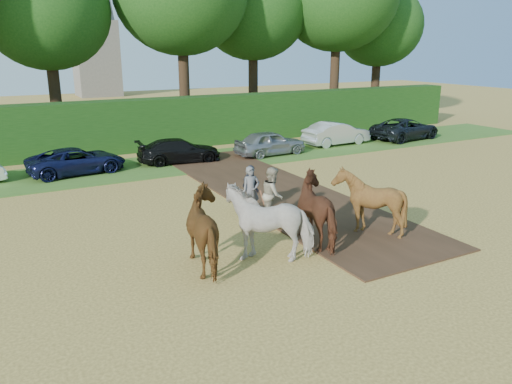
# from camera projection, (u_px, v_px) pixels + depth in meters

# --- Properties ---
(ground) EXTENTS (120.00, 120.00, 0.00)m
(ground) POSITION_uv_depth(u_px,v_px,m) (351.00, 257.00, 14.64)
(ground) COLOR gold
(ground) RESTS_ON ground
(earth_strip) EXTENTS (4.50, 17.00, 0.05)m
(earth_strip) POSITION_uv_depth(u_px,v_px,m) (275.00, 191.00, 21.23)
(earth_strip) COLOR #472D1C
(earth_strip) RESTS_ON ground
(grass_verge) EXTENTS (50.00, 5.00, 0.03)m
(grass_verge) POSITION_uv_depth(u_px,v_px,m) (183.00, 163.00, 26.46)
(grass_verge) COLOR #38601E
(grass_verge) RESTS_ON ground
(hedgerow) EXTENTS (46.00, 1.60, 3.00)m
(hedgerow) POSITION_uv_depth(u_px,v_px,m) (156.00, 124.00, 29.85)
(hedgerow) COLOR #14380F
(hedgerow) RESTS_ON ground
(spectator_near) EXTENTS (1.11, 1.19, 1.94)m
(spectator_near) POSITION_uv_depth(u_px,v_px,m) (273.00, 194.00, 17.47)
(spectator_near) COLOR #C1B998
(spectator_near) RESTS_ON ground
(spectator_far) EXTENTS (0.49, 1.06, 1.77)m
(spectator_far) POSITION_uv_depth(u_px,v_px,m) (251.00, 189.00, 18.49)
(spectator_far) COLOR #272935
(spectator_far) RESTS_ON ground
(plough_team) EXTENTS (7.26, 5.06, 2.17)m
(plough_team) POSITION_uv_depth(u_px,v_px,m) (295.00, 214.00, 15.05)
(plough_team) COLOR brown
(plough_team) RESTS_ON ground
(parked_cars) EXTENTS (35.72, 3.43, 1.45)m
(parked_cars) POSITION_uv_depth(u_px,v_px,m) (217.00, 147.00, 27.16)
(parked_cars) COLOR silver
(parked_cars) RESTS_ON ground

